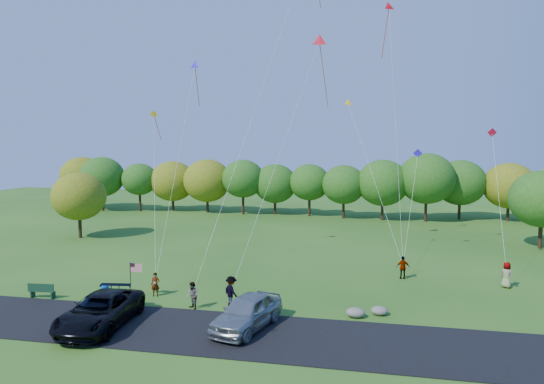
{
  "coord_description": "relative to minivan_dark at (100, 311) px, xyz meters",
  "views": [
    {
      "loc": [
        8.06,
        -27.57,
        9.89
      ],
      "look_at": [
        1.22,
        6.0,
        6.5
      ],
      "focal_mm": 32.0,
      "sensor_mm": 36.0,
      "label": 1
    }
  ],
  "objects": [
    {
      "name": "minivan_dark",
      "position": [
        0.0,
        0.0,
        0.0
      ],
      "size": [
        3.33,
        6.48,
        1.75
      ],
      "primitive_type": "imported",
      "rotation": [
        0.0,
        0.0,
        0.07
      ],
      "color": "black",
      "rests_on": "asphalt_lane"
    },
    {
      "name": "flyer_e",
      "position": [
        23.51,
        12.26,
        -0.04
      ],
      "size": [
        1.03,
        1.02,
        1.8
      ],
      "primitive_type": "imported",
      "rotation": [
        0.0,
        0.0,
        2.4
      ],
      "color": "#4C4C59",
      "rests_on": "ground"
    },
    {
      "name": "flyer_d",
      "position": [
        16.65,
        13.12,
        -0.09
      ],
      "size": [
        1.02,
        0.5,
        1.69
      ],
      "primitive_type": "imported",
      "rotation": [
        0.0,
        0.0,
        3.23
      ],
      "color": "#4C4C59",
      "rests_on": "ground"
    },
    {
      "name": "minivan_navy",
      "position": [
        -0.38,
        0.48,
        -0.11
      ],
      "size": [
        2.83,
        5.53,
        1.54
      ],
      "primitive_type": "imported",
      "rotation": [
        0.0,
        0.0,
        0.13
      ],
      "color": "black",
      "rests_on": "asphalt_lane"
    },
    {
      "name": "kites_aloft",
      "position": [
        9.52,
        17.95,
        17.83
      ],
      "size": [
        28.78,
        6.67,
        17.83
      ],
      "color": "red",
      "rests_on": "ground"
    },
    {
      "name": "treeline",
      "position": [
        6.18,
        40.26,
        3.59
      ],
      "size": [
        75.76,
        26.88,
        8.08
      ],
      "color": "#3C2915",
      "rests_on": "ground"
    },
    {
      "name": "flyer_b",
      "position": [
        3.83,
        3.78,
        -0.11
      ],
      "size": [
        1.01,
        1.0,
        1.65
      ],
      "primitive_type": "imported",
      "rotation": [
        0.0,
        0.0,
        -0.76
      ],
      "color": "#4C4C59",
      "rests_on": "ground"
    },
    {
      "name": "asphalt_lane",
      "position": [
        6.11,
        0.58,
        -0.9
      ],
      "size": [
        44.0,
        6.0,
        0.06
      ],
      "primitive_type": "cube",
      "color": "black",
      "rests_on": "ground"
    },
    {
      "name": "minivan_silver",
      "position": [
        7.84,
        1.33,
        0.02
      ],
      "size": [
        3.4,
        5.65,
        1.8
      ],
      "primitive_type": "imported",
      "rotation": [
        0.0,
        0.0,
        -0.26
      ],
      "color": "#92979B",
      "rests_on": "asphalt_lane"
    },
    {
      "name": "flyer_a",
      "position": [
        0.56,
        5.68,
        -0.16
      ],
      "size": [
        0.6,
        0.43,
        1.56
      ],
      "primitive_type": "imported",
      "rotation": [
        0.0,
        0.0,
        0.11
      ],
      "color": "#4C4C59",
      "rests_on": "ground"
    },
    {
      "name": "trash_barrel",
      "position": [
        -2.54,
        4.79,
        -0.54
      ],
      "size": [
        0.53,
        0.53,
        0.8
      ],
      "primitive_type": "cylinder",
      "color": "blue",
      "rests_on": "ground"
    },
    {
      "name": "flyer_c",
      "position": [
        5.96,
        4.76,
        -0.0
      ],
      "size": [
        1.37,
        1.3,
        1.87
      ],
      "primitive_type": "imported",
      "rotation": [
        0.0,
        0.0,
        2.44
      ],
      "color": "#4C4C59",
      "rests_on": "ground"
    },
    {
      "name": "boulder_far",
      "position": [
        14.83,
        5.01,
        -0.68
      ],
      "size": [
        0.97,
        0.81,
        0.51
      ],
      "primitive_type": "ellipsoid",
      "color": "gray",
      "rests_on": "ground"
    },
    {
      "name": "boulder_near",
      "position": [
        13.48,
        4.35,
        -0.66
      ],
      "size": [
        1.1,
        0.86,
        0.55
      ],
      "primitive_type": "ellipsoid",
      "color": "#9F9B8B",
      "rests_on": "ground"
    },
    {
      "name": "park_bench",
      "position": [
        -6.42,
        3.78,
        -0.41
      ],
      "size": [
        1.78,
        0.5,
        0.98
      ],
      "rotation": [
        0.0,
        0.0,
        0.07
      ],
      "color": "#153A20",
      "rests_on": "ground"
    },
    {
      "name": "flag_assembly",
      "position": [
        -0.63,
        5.08,
        0.78
      ],
      "size": [
        0.86,
        0.55,
        2.31
      ],
      "color": "black",
      "rests_on": "ground"
    },
    {
      "name": "ground",
      "position": [
        6.11,
        4.58,
        -0.93
      ],
      "size": [
        140.0,
        140.0,
        0.0
      ],
      "primitive_type": "plane",
      "color": "#265317",
      "rests_on": "ground"
    }
  ]
}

